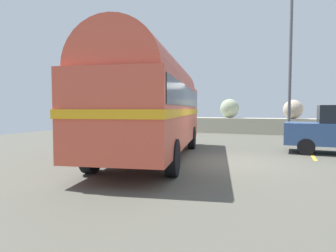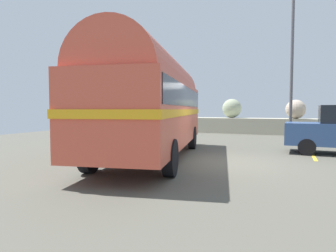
{
  "view_description": "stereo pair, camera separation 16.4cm",
  "coord_description": "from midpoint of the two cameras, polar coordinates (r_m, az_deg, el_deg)",
  "views": [
    {
      "loc": [
        1.59,
        -9.21,
        1.73
      ],
      "look_at": [
        -2.53,
        1.04,
        1.08
      ],
      "focal_mm": 30.67,
      "sensor_mm": 36.0,
      "label": 1
    },
    {
      "loc": [
        1.75,
        -9.15,
        1.73
      ],
      "look_at": [
        -2.53,
        1.04,
        1.08
      ],
      "focal_mm": 30.67,
      "sensor_mm": 36.0,
      "label": 2
    }
  ],
  "objects": [
    {
      "name": "vintage_coach",
      "position": [
        9.98,
        -3.44,
        5.2
      ],
      "size": [
        4.13,
        8.89,
        3.7
      ],
      "rotation": [
        0.0,
        0.0,
        0.21
      ],
      "color": "black",
      "rests_on": "ground"
    },
    {
      "name": "ground",
      "position": [
        9.49,
        11.52,
        -7.15
      ],
      "size": [
        32.0,
        26.0,
        0.02
      ],
      "color": "#555449"
    },
    {
      "name": "lamp_post",
      "position": [
        15.04,
        22.46,
        12.33
      ],
      "size": [
        1.17,
        0.33,
        7.45
      ],
      "color": "#5B5B60",
      "rests_on": "ground"
    },
    {
      "name": "breakwater",
      "position": [
        21.04,
        18.26,
        0.39
      ],
      "size": [
        31.36,
        2.12,
        2.48
      ],
      "color": "#B5B29A",
      "rests_on": "ground"
    }
  ]
}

